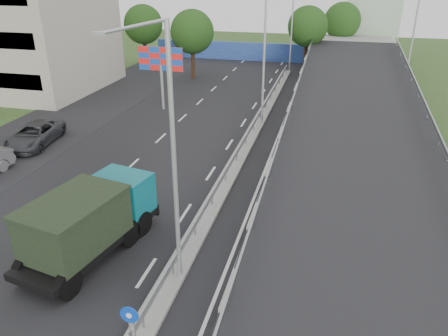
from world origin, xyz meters
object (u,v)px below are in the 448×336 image
(billboard, at_px, (161,63))
(dump_truck, at_px, (90,219))
(lamp_post_mid, at_px, (262,52))
(lamp_post_near, at_px, (168,148))
(lamp_post_far, at_px, (290,22))
(sign_bollard, at_px, (132,326))
(parked_car_c, at_px, (34,135))
(church, at_px, (372,17))

(billboard, xyz_separation_m, dump_truck, (4.94, -21.16, -2.46))
(lamp_post_mid, bearing_deg, lamp_post_near, -90.00)
(lamp_post_far, bearing_deg, lamp_post_mid, -90.00)
(sign_bollard, relative_size, lamp_post_far, 0.17)
(dump_truck, relative_size, parked_car_c, 1.34)
(church, distance_m, billboard, 37.23)
(lamp_post_near, distance_m, lamp_post_far, 40.00)
(lamp_post_far, height_order, church, church)
(lamp_post_mid, distance_m, billboard, 9.47)
(lamp_post_mid, relative_size, parked_car_c, 1.83)
(lamp_post_far, bearing_deg, parked_car_c, -117.73)
(church, xyz_separation_m, dump_truck, (-14.06, -53.16, -3.59))
(billboard, bearing_deg, lamp_post_near, -67.51)
(dump_truck, bearing_deg, lamp_post_far, 95.03)
(lamp_post_mid, distance_m, lamp_post_far, 20.00)
(lamp_post_near, height_order, dump_truck, lamp_post_near)
(sign_bollard, xyz_separation_m, parked_car_c, (-14.80, 15.46, -0.27))
(parked_car_c, bearing_deg, church, 51.85)
(lamp_post_mid, bearing_deg, billboard, 167.62)
(church, bearing_deg, parked_car_c, -120.35)
(lamp_post_near, relative_size, billboard, 1.83)
(lamp_post_mid, relative_size, billboard, 1.83)
(lamp_post_near, xyz_separation_m, lamp_post_mid, (0.00, 20.00, 0.00))
(sign_bollard, xyz_separation_m, dump_truck, (-4.06, 4.67, 0.69))
(sign_bollard, bearing_deg, billboard, 109.21)
(lamp_post_near, bearing_deg, church, 79.62)
(lamp_post_near, height_order, lamp_post_far, same)
(church, relative_size, billboard, 2.51)
(sign_bollard, bearing_deg, dump_truck, 131.03)
(lamp_post_near, distance_m, lamp_post_mid, 20.00)
(sign_bollard, relative_size, church, 0.12)
(lamp_post_mid, bearing_deg, sign_bollard, -90.26)
(billboard, relative_size, dump_truck, 0.74)
(dump_truck, bearing_deg, sign_bollard, -37.86)
(sign_bollard, height_order, billboard, billboard)
(sign_bollard, relative_size, dump_truck, 0.23)
(sign_bollard, bearing_deg, lamp_post_near, 88.36)
(church, relative_size, dump_truck, 1.86)
(dump_truck, bearing_deg, lamp_post_mid, 88.82)
(dump_truck, bearing_deg, lamp_post_near, -0.31)
(sign_bollard, xyz_separation_m, lamp_post_mid, (0.11, 23.83, 4.77))
(lamp_post_near, xyz_separation_m, church, (9.89, 54.00, -0.50))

